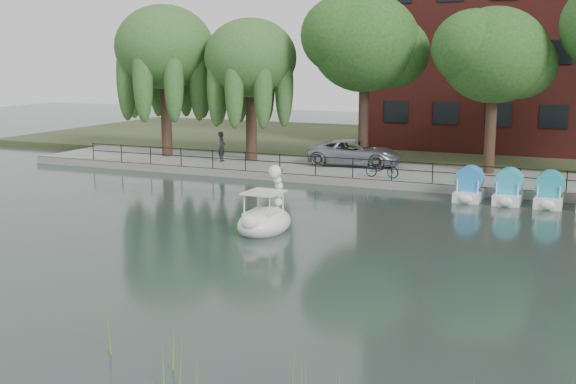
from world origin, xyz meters
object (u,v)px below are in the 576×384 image
Objects in this scene: minivan at (354,151)px; bicycle at (382,168)px; pedestrian at (222,144)px; swan_boat at (265,217)px.

minivan reaches higher than bicycle.
pedestrian reaches higher than minivan.
minivan is at bearing 95.93° from swan_boat.
minivan is 4.18m from bicycle.
pedestrian is at bearing 96.65° from minivan.
swan_boat reaches higher than bicycle.
pedestrian is at bearing 83.45° from bicycle.
bicycle is at bearing -115.79° from pedestrian.
swan_boat is at bearing -179.66° from minivan.
swan_boat is (1.30, -14.32, -0.70)m from minivan.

